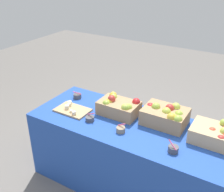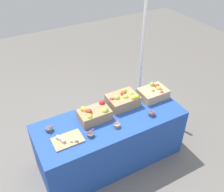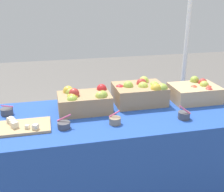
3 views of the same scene
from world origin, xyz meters
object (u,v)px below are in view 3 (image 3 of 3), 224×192
object	(u,v)px
apple_crate_right	(84,101)
sample_bowl_extra	(114,121)
tent_pole	(185,55)
sample_bowl_far	(184,115)
apple_crate_middle	(140,92)
cutting_board_front	(23,126)
sample_bowl_mid	(64,125)
sample_bowl_near	(7,111)
apple_crate_left	(195,92)

from	to	relation	value
apple_crate_right	sample_bowl_extra	bearing A→B (deg)	-57.09
tent_pole	sample_bowl_far	bearing A→B (deg)	-116.17
apple_crate_middle	apple_crate_right	distance (m)	0.46
cutting_board_front	sample_bowl_extra	xyz separation A→B (m)	(0.59, -0.07, 0.01)
sample_bowl_mid	sample_bowl_extra	distance (m)	0.34
tent_pole	sample_bowl_near	bearing A→B (deg)	-160.84
cutting_board_front	sample_bowl_near	xyz separation A→B (m)	(-0.13, 0.25, 0.01)
sample_bowl_near	sample_bowl_extra	bearing A→B (deg)	-24.21
apple_crate_right	cutting_board_front	xyz separation A→B (m)	(-0.43, -0.18, -0.07)
apple_crate_right	tent_pole	bearing A→B (deg)	30.09
sample_bowl_far	tent_pole	distance (m)	1.07
sample_bowl_mid	tent_pole	distance (m)	1.59
sample_bowl_extra	cutting_board_front	bearing A→B (deg)	172.95
sample_bowl_near	tent_pole	xyz separation A→B (m)	(1.68, 0.58, 0.21)
sample_bowl_mid	apple_crate_right	bearing A→B (deg)	55.62
cutting_board_front	tent_pole	size ratio (longest dim) A/B	0.17
apple_crate_left	cutting_board_front	xyz separation A→B (m)	(-1.34, -0.20, -0.06)
cutting_board_front	sample_bowl_near	size ratio (longest dim) A/B	3.62
sample_bowl_far	sample_bowl_extra	size ratio (longest dim) A/B	1.18
apple_crate_left	sample_bowl_far	xyz separation A→B (m)	(-0.25, -0.31, -0.05)
apple_crate_left	sample_bowl_near	xyz separation A→B (m)	(-1.47, 0.05, -0.05)
cutting_board_front	sample_bowl_extra	bearing A→B (deg)	-7.05
cutting_board_front	sample_bowl_far	world-z (taller)	sample_bowl_far
sample_bowl_mid	tent_pole	bearing A→B (deg)	34.78
sample_bowl_far	tent_pole	bearing A→B (deg)	63.83
sample_bowl_near	sample_bowl_extra	size ratio (longest dim) A/B	1.03
apple_crate_right	sample_bowl_mid	size ratio (longest dim) A/B	4.08
apple_crate_middle	tent_pole	xyz separation A→B (m)	(0.67, 0.58, 0.15)
sample_bowl_near	sample_bowl_extra	xyz separation A→B (m)	(0.72, -0.33, 0.00)
cutting_board_front	sample_bowl_far	distance (m)	1.10
sample_bowl_mid	sample_bowl_far	distance (m)	0.83
apple_crate_right	sample_bowl_near	xyz separation A→B (m)	(-0.56, 0.07, -0.06)
sample_bowl_near	sample_bowl_extra	distance (m)	0.79
sample_bowl_near	tent_pole	world-z (taller)	tent_pole
sample_bowl_mid	sample_bowl_far	size ratio (longest dim) A/B	0.88
sample_bowl_mid	cutting_board_front	bearing A→B (deg)	166.70
apple_crate_middle	apple_crate_right	size ratio (longest dim) A/B	1.03
apple_crate_left	sample_bowl_far	bearing A→B (deg)	-129.00
apple_crate_left	apple_crate_right	distance (m)	0.91
apple_crate_middle	apple_crate_right	world-z (taller)	apple_crate_middle
apple_crate_left	apple_crate_middle	bearing A→B (deg)	173.30
apple_crate_left	tent_pole	distance (m)	0.69
apple_crate_left	apple_crate_middle	size ratio (longest dim) A/B	0.95
sample_bowl_mid	sample_bowl_far	xyz separation A→B (m)	(0.83, -0.04, 0.00)
sample_bowl_mid	sample_bowl_far	world-z (taller)	sample_bowl_far
sample_bowl_near	sample_bowl_extra	world-z (taller)	same
apple_crate_right	sample_bowl_near	bearing A→B (deg)	173.10
sample_bowl_far	apple_crate_right	bearing A→B (deg)	156.58
apple_crate_left	tent_pole	size ratio (longest dim) A/B	0.19
sample_bowl_mid	sample_bowl_extra	xyz separation A→B (m)	(0.33, -0.01, 0.00)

